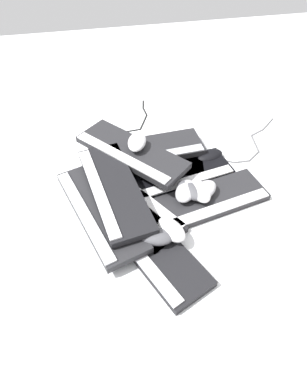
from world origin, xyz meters
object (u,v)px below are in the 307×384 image
(keyboard_2, at_px, (205,202))
(mouse_4, at_px, (200,191))
(keyboard_8, at_px, (131,152))
(mouse_5, at_px, (190,190))
(mouse_6, at_px, (171,230))
(keyboard_6, at_px, (147,151))
(keyboard_0, at_px, (127,204))
(mouse_1, at_px, (204,189))
(keyboard_5, at_px, (100,210))
(keyboard_7, at_px, (114,189))
(mouse_0, at_px, (186,191))
(keyboard_4, at_px, (146,163))
(mouse_2, at_px, (155,236))
(keyboard_1, at_px, (150,245))
(keyboard_3, at_px, (174,176))
(mouse_7, at_px, (210,156))
(mouse_3, at_px, (137,142))

(keyboard_2, distance_m, mouse_4, 0.05)
(keyboard_8, bearing_deg, mouse_4, 132.78)
(mouse_5, bearing_deg, mouse_6, -67.69)
(keyboard_6, bearing_deg, mouse_5, 113.37)
(keyboard_0, relative_size, mouse_1, 4.10)
(keyboard_8, bearing_deg, mouse_5, 129.02)
(keyboard_5, bearing_deg, keyboard_2, 179.11)
(keyboard_7, relative_size, mouse_0, 4.17)
(keyboard_4, height_order, mouse_4, mouse_4)
(mouse_2, bearing_deg, keyboard_1, 32.12)
(keyboard_1, relative_size, mouse_2, 4.20)
(keyboard_3, relative_size, keyboard_5, 0.99)
(keyboard_4, relative_size, mouse_7, 4.19)
(keyboard_8, relative_size, mouse_1, 3.91)
(mouse_1, bearing_deg, keyboard_5, -34.98)
(keyboard_8, bearing_deg, mouse_0, 126.48)
(keyboard_3, xyz_separation_m, keyboard_8, (0.14, -0.10, 0.06))
(keyboard_7, distance_m, mouse_7, 0.43)
(keyboard_5, bearing_deg, mouse_5, -175.48)
(keyboard_2, relative_size, mouse_0, 4.20)
(keyboard_7, xyz_separation_m, mouse_3, (-0.11, -0.19, 0.04))
(mouse_2, xyz_separation_m, mouse_7, (-0.29, -0.36, -0.03))
(keyboard_5, xyz_separation_m, mouse_2, (-0.16, 0.14, 0.01))
(keyboard_6, bearing_deg, mouse_4, 118.54)
(mouse_1, relative_size, mouse_7, 1.00)
(mouse_1, distance_m, mouse_6, 0.21)
(keyboard_6, xyz_separation_m, keyboard_8, (0.07, 0.03, 0.03))
(keyboard_4, xyz_separation_m, keyboard_5, (0.19, 0.23, 0.03))
(mouse_7, bearing_deg, keyboard_3, 10.58)
(keyboard_6, xyz_separation_m, mouse_5, (-0.11, 0.25, 0.01))
(mouse_0, bearing_deg, mouse_6, 2.45)
(keyboard_6, height_order, mouse_2, mouse_2)
(keyboard_3, xyz_separation_m, mouse_1, (-0.07, 0.12, 0.04))
(mouse_6, bearing_deg, mouse_4, 110.71)
(keyboard_5, bearing_deg, keyboard_7, -133.39)
(keyboard_8, relative_size, mouse_4, 3.91)
(mouse_5, xyz_separation_m, mouse_7, (-0.14, -0.19, -0.03))
(keyboard_1, bearing_deg, keyboard_2, -147.72)
(keyboard_6, height_order, keyboard_8, keyboard_8)
(mouse_2, xyz_separation_m, mouse_4, (-0.19, -0.16, 0.00))
(keyboard_0, xyz_separation_m, mouse_5, (-0.22, 0.01, 0.04))
(mouse_1, bearing_deg, mouse_7, -152.19)
(keyboard_4, bearing_deg, keyboard_1, 81.85)
(mouse_4, bearing_deg, keyboard_2, 30.41)
(keyboard_3, distance_m, mouse_2, 0.31)
(keyboard_8, xyz_separation_m, mouse_4, (-0.20, 0.22, -0.02))
(keyboard_6, relative_size, mouse_1, 4.09)
(keyboard_5, height_order, keyboard_8, keyboard_8)
(keyboard_0, xyz_separation_m, mouse_3, (-0.07, -0.21, 0.10))
(mouse_3, bearing_deg, mouse_6, -154.53)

